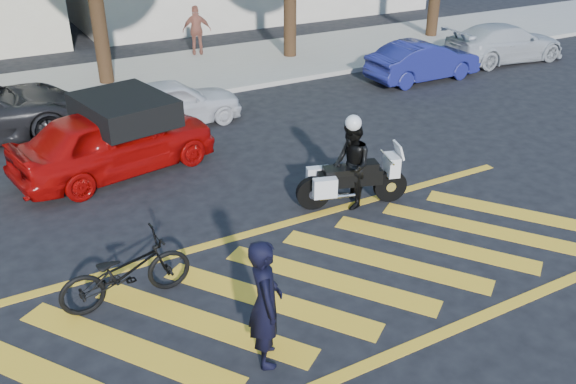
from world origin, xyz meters
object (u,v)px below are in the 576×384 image
officer_bike (265,303)px  parked_right (423,61)px  police_motorcycle (351,180)px  red_convertible (115,140)px  parked_far_right (505,43)px  officer_moto (351,165)px  parked_mid_right (171,103)px  bicycle (125,272)px

officer_bike → parked_right: (10.20, 8.93, -0.31)m
police_motorcycle → red_convertible: (-3.59, 3.74, 0.21)m
officer_bike → police_motorcycle: (3.44, 3.07, -0.39)m
red_convertible → parked_right: size_ratio=1.17×
red_convertible → parked_far_right: bearing=-91.3°
police_motorcycle → parked_right: (6.76, 5.85, 0.08)m
officer_moto → parked_mid_right: bearing=-147.9°
bicycle → red_convertible: bearing=-14.2°
officer_bike → parked_right: 13.56m
bicycle → officer_moto: size_ratio=1.15×
parked_mid_right → parked_far_right: parked_far_right is taller
bicycle → police_motorcycle: size_ratio=0.92×
officer_bike → parked_far_right: officer_bike is taller
parked_mid_right → bicycle: bearing=154.2°
parked_mid_right → parked_right: bearing=-91.1°
bicycle → parked_far_right: (15.43, 7.14, 0.12)m
officer_bike → parked_mid_right: (1.86, 8.93, -0.31)m
bicycle → parked_mid_right: size_ratio=0.55×
bicycle → parked_far_right: bearing=-65.9°
police_motorcycle → parked_right: bearing=58.0°
police_motorcycle → officer_bike: bearing=-121.0°
officer_bike → red_convertible: 6.82m
parked_mid_right → parked_far_right: size_ratio=0.81×
police_motorcycle → officer_moto: size_ratio=1.26×
officer_bike → parked_right: bearing=-29.1°
officer_moto → parked_mid_right: 6.07m
officer_bike → police_motorcycle: officer_bike is taller
officer_moto → police_motorcycle: bearing=139.8°
officer_bike → parked_mid_right: 9.12m
officer_moto → red_convertible: officer_moto is taller
parked_far_right → officer_bike: bearing=128.7°
red_convertible → officer_bike: bearing=170.1°
parked_right → parked_far_right: size_ratio=0.84×
bicycle → officer_bike: bearing=-150.6°
parked_right → parked_far_right: parked_far_right is taller
bicycle → parked_far_right: size_ratio=0.45×
bicycle → parked_mid_right: (3.11, 6.77, 0.09)m
officer_moto → red_convertible: bearing=-119.2°
bicycle → red_convertible: size_ratio=0.46×
parked_far_right → parked_right: bearing=100.8°
officer_bike → police_motorcycle: 4.63m
officer_bike → parked_right: size_ratio=0.49×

